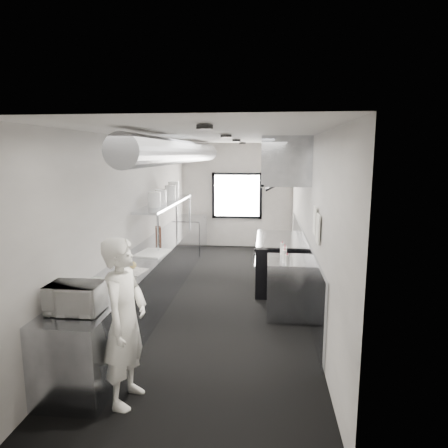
% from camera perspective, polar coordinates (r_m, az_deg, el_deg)
% --- Properties ---
extents(floor, '(3.00, 8.00, 0.01)m').
position_cam_1_polar(floor, '(7.32, -0.53, -10.20)').
color(floor, black).
rests_on(floor, ground).
extents(ceiling, '(3.00, 8.00, 0.01)m').
position_cam_1_polar(ceiling, '(6.88, -0.57, 12.26)').
color(ceiling, beige).
rests_on(ceiling, wall_back).
extents(wall_back, '(3.00, 0.02, 2.80)m').
position_cam_1_polar(wall_back, '(10.92, 1.85, 4.04)').
color(wall_back, '#BCB8B3').
rests_on(wall_back, floor).
extents(wall_front, '(3.00, 0.02, 2.80)m').
position_cam_1_polar(wall_front, '(3.15, -9.04, -11.10)').
color(wall_front, '#BCB8B3').
rests_on(wall_front, floor).
extents(wall_left, '(0.02, 8.00, 2.80)m').
position_cam_1_polar(wall_left, '(7.29, -12.35, 0.86)').
color(wall_left, '#BCB8B3').
rests_on(wall_left, floor).
extents(wall_right, '(0.02, 8.00, 2.80)m').
position_cam_1_polar(wall_right, '(6.96, 11.81, 0.45)').
color(wall_right, '#BCB8B3').
rests_on(wall_right, floor).
extents(wall_cladding, '(0.03, 5.50, 1.10)m').
position_cam_1_polar(wall_cladding, '(7.43, 11.20, -5.64)').
color(wall_cladding, '#969CA3').
rests_on(wall_cladding, wall_right).
extents(hvac_duct, '(0.40, 6.40, 0.40)m').
position_cam_1_polar(hvac_duct, '(7.38, -5.70, 10.11)').
color(hvac_duct, gray).
rests_on(hvac_duct, ceiling).
extents(service_window, '(1.36, 0.05, 1.25)m').
position_cam_1_polar(service_window, '(10.88, 1.83, 4.02)').
color(service_window, white).
rests_on(service_window, wall_back).
extents(exhaust_hood, '(0.81, 2.20, 0.88)m').
position_cam_1_polar(exhaust_hood, '(7.54, 8.47, 8.84)').
color(exhaust_hood, '#969CA3').
rests_on(exhaust_hood, ceiling).
extents(prep_counter, '(0.70, 6.00, 0.90)m').
position_cam_1_polar(prep_counter, '(6.94, -10.58, -7.61)').
color(prep_counter, '#969CA3').
rests_on(prep_counter, floor).
extents(pass_shelf, '(0.45, 3.00, 0.68)m').
position_cam_1_polar(pass_shelf, '(8.14, -8.11, 2.88)').
color(pass_shelf, '#969CA3').
rests_on(pass_shelf, prep_counter).
extents(range, '(0.88, 1.60, 0.94)m').
position_cam_1_polar(range, '(7.81, 7.68, -5.38)').
color(range, black).
rests_on(range, floor).
extents(bottle_station, '(0.65, 0.80, 0.90)m').
position_cam_1_polar(bottle_station, '(6.48, 9.01, -8.83)').
color(bottle_station, '#969CA3').
rests_on(bottle_station, floor).
extents(far_work_table, '(0.70, 1.20, 0.90)m').
position_cam_1_polar(far_work_table, '(10.42, -4.82, -1.55)').
color(far_work_table, '#969CA3').
rests_on(far_work_table, floor).
extents(notice_sheet_a, '(0.02, 0.28, 0.38)m').
position_cam_1_polar(notice_sheet_a, '(5.75, 12.76, 0.46)').
color(notice_sheet_a, white).
rests_on(notice_sheet_a, wall_right).
extents(notice_sheet_b, '(0.02, 0.28, 0.38)m').
position_cam_1_polar(notice_sheet_b, '(5.41, 13.17, -0.67)').
color(notice_sheet_b, white).
rests_on(notice_sheet_b, wall_right).
extents(line_cook, '(0.47, 0.67, 1.73)m').
position_cam_1_polar(line_cook, '(4.26, -13.86, -13.28)').
color(line_cook, silver).
rests_on(line_cook, floor).
extents(microwave, '(0.52, 0.39, 0.31)m').
position_cam_1_polar(microwave, '(4.49, -20.29, -9.80)').
color(microwave, silver).
rests_on(microwave, prep_counter).
extents(deli_tub_a, '(0.16, 0.16, 0.10)m').
position_cam_1_polar(deli_tub_a, '(4.89, -19.81, -9.43)').
color(deli_tub_a, '#B3BCAD').
rests_on(deli_tub_a, prep_counter).
extents(deli_tub_b, '(0.17, 0.17, 0.11)m').
position_cam_1_polar(deli_tub_b, '(5.27, -17.67, -7.88)').
color(deli_tub_b, '#B3BCAD').
rests_on(deli_tub_b, prep_counter).
extents(newspaper, '(0.35, 0.41, 0.01)m').
position_cam_1_polar(newspaper, '(5.76, -12.67, -6.61)').
color(newspaper, silver).
rests_on(newspaper, prep_counter).
extents(small_plate, '(0.23, 0.23, 0.01)m').
position_cam_1_polar(small_plate, '(5.89, -12.77, -6.23)').
color(small_plate, white).
rests_on(small_plate, prep_counter).
extents(pastry, '(0.10, 0.10, 0.10)m').
position_cam_1_polar(pastry, '(5.87, -12.79, -5.69)').
color(pastry, '#DEC474').
rests_on(pastry, small_plate).
extents(cutting_board, '(0.53, 0.66, 0.02)m').
position_cam_1_polar(cutting_board, '(6.74, -10.06, -4.05)').
color(cutting_board, silver).
rests_on(cutting_board, prep_counter).
extents(knife_block, '(0.16, 0.24, 0.24)m').
position_cam_1_polar(knife_block, '(7.81, -9.29, -1.27)').
color(knife_block, brown).
rests_on(knife_block, prep_counter).
extents(plate_stack_a, '(0.28, 0.28, 0.27)m').
position_cam_1_polar(plate_stack_a, '(7.37, -9.84, 3.45)').
color(plate_stack_a, white).
rests_on(plate_stack_a, pass_shelf).
extents(plate_stack_b, '(0.25, 0.25, 0.28)m').
position_cam_1_polar(plate_stack_b, '(7.73, -8.97, 3.80)').
color(plate_stack_b, white).
rests_on(plate_stack_b, pass_shelf).
extents(plate_stack_c, '(0.26, 0.26, 0.31)m').
position_cam_1_polar(plate_stack_c, '(8.45, -7.61, 4.43)').
color(plate_stack_c, white).
rests_on(plate_stack_c, pass_shelf).
extents(plate_stack_d, '(0.24, 0.24, 0.36)m').
position_cam_1_polar(plate_stack_d, '(8.80, -7.18, 4.83)').
color(plate_stack_d, white).
rests_on(plate_stack_d, pass_shelf).
extents(squeeze_bottle_a, '(0.06, 0.06, 0.16)m').
position_cam_1_polar(squeeze_bottle_a, '(6.00, 8.91, -5.08)').
color(squeeze_bottle_a, silver).
rests_on(squeeze_bottle_a, bottle_station).
extents(squeeze_bottle_b, '(0.08, 0.08, 0.19)m').
position_cam_1_polar(squeeze_bottle_b, '(6.13, 8.57, -4.58)').
color(squeeze_bottle_b, silver).
rests_on(squeeze_bottle_b, bottle_station).
extents(squeeze_bottle_c, '(0.08, 0.08, 0.19)m').
position_cam_1_polar(squeeze_bottle_c, '(6.34, 8.61, -4.11)').
color(squeeze_bottle_c, silver).
rests_on(squeeze_bottle_c, bottle_station).
extents(squeeze_bottle_d, '(0.07, 0.07, 0.17)m').
position_cam_1_polar(squeeze_bottle_d, '(6.50, 8.61, -3.86)').
color(squeeze_bottle_d, silver).
rests_on(squeeze_bottle_d, bottle_station).
extents(squeeze_bottle_e, '(0.07, 0.07, 0.19)m').
position_cam_1_polar(squeeze_bottle_e, '(6.63, 8.25, -3.48)').
color(squeeze_bottle_e, silver).
rests_on(squeeze_bottle_e, bottle_station).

